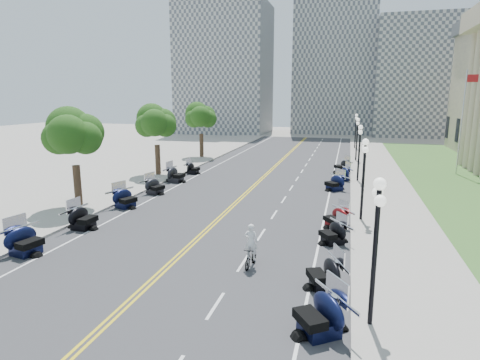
% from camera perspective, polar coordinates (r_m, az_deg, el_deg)
% --- Properties ---
extents(ground, '(160.00, 160.00, 0.00)m').
position_cam_1_polar(ground, '(23.35, -4.72, -7.08)').
color(ground, gray).
extents(road, '(16.00, 90.00, 0.01)m').
position_cam_1_polar(road, '(32.57, 1.22, -1.59)').
color(road, '#333335').
rests_on(road, ground).
extents(centerline_yellow_a, '(0.12, 90.00, 0.00)m').
position_cam_1_polar(centerline_yellow_a, '(32.59, 1.02, -1.56)').
color(centerline_yellow_a, yellow).
rests_on(centerline_yellow_a, road).
extents(centerline_yellow_b, '(0.12, 90.00, 0.00)m').
position_cam_1_polar(centerline_yellow_b, '(32.54, 1.43, -1.58)').
color(centerline_yellow_b, yellow).
rests_on(centerline_yellow_b, road).
extents(edge_line_north, '(0.12, 90.00, 0.00)m').
position_cam_1_polar(edge_line_north, '(31.69, 12.54, -2.23)').
color(edge_line_north, white).
rests_on(edge_line_north, road).
extents(edge_line_south, '(0.12, 90.00, 0.00)m').
position_cam_1_polar(edge_line_south, '(34.62, -9.12, -0.91)').
color(edge_line_south, white).
rests_on(edge_line_south, road).
extents(lane_dash_4, '(0.12, 2.00, 0.00)m').
position_cam_1_polar(lane_dash_4, '(15.45, -3.50, -17.39)').
color(lane_dash_4, white).
rests_on(lane_dash_4, road).
extents(lane_dash_5, '(0.12, 2.00, 0.00)m').
position_cam_1_polar(lane_dash_5, '(18.89, 0.44, -11.69)').
color(lane_dash_5, white).
rests_on(lane_dash_5, road).
extents(lane_dash_6, '(0.12, 2.00, 0.00)m').
position_cam_1_polar(lane_dash_6, '(22.52, 3.04, -7.75)').
color(lane_dash_6, white).
rests_on(lane_dash_6, road).
extents(lane_dash_7, '(0.12, 2.00, 0.00)m').
position_cam_1_polar(lane_dash_7, '(26.25, 4.88, -4.91)').
color(lane_dash_7, white).
rests_on(lane_dash_7, road).
extents(lane_dash_8, '(0.12, 2.00, 0.00)m').
position_cam_1_polar(lane_dash_8, '(30.05, 6.24, -2.78)').
color(lane_dash_8, white).
rests_on(lane_dash_8, road).
extents(lane_dash_9, '(0.12, 2.00, 0.00)m').
position_cam_1_polar(lane_dash_9, '(33.90, 7.30, -1.13)').
color(lane_dash_9, white).
rests_on(lane_dash_9, road).
extents(lane_dash_10, '(0.12, 2.00, 0.00)m').
position_cam_1_polar(lane_dash_10, '(37.78, 8.14, 0.18)').
color(lane_dash_10, white).
rests_on(lane_dash_10, road).
extents(lane_dash_11, '(0.12, 2.00, 0.00)m').
position_cam_1_polar(lane_dash_11, '(41.68, 8.82, 1.25)').
color(lane_dash_11, white).
rests_on(lane_dash_11, road).
extents(lane_dash_12, '(0.12, 2.00, 0.00)m').
position_cam_1_polar(lane_dash_12, '(45.60, 9.38, 2.14)').
color(lane_dash_12, white).
rests_on(lane_dash_12, road).
extents(lane_dash_13, '(0.12, 2.00, 0.00)m').
position_cam_1_polar(lane_dash_13, '(49.54, 9.86, 2.88)').
color(lane_dash_13, white).
rests_on(lane_dash_13, road).
extents(lane_dash_14, '(0.12, 2.00, 0.00)m').
position_cam_1_polar(lane_dash_14, '(53.48, 10.26, 3.52)').
color(lane_dash_14, white).
rests_on(lane_dash_14, road).
extents(lane_dash_15, '(0.12, 2.00, 0.00)m').
position_cam_1_polar(lane_dash_15, '(57.43, 10.61, 4.06)').
color(lane_dash_15, white).
rests_on(lane_dash_15, road).
extents(lane_dash_16, '(0.12, 2.00, 0.00)m').
position_cam_1_polar(lane_dash_16, '(61.39, 10.92, 4.54)').
color(lane_dash_16, white).
rests_on(lane_dash_16, road).
extents(lane_dash_17, '(0.12, 2.00, 0.00)m').
position_cam_1_polar(lane_dash_17, '(65.35, 11.19, 4.96)').
color(lane_dash_17, white).
rests_on(lane_dash_17, road).
extents(lane_dash_18, '(0.12, 2.00, 0.00)m').
position_cam_1_polar(lane_dash_18, '(69.31, 11.43, 5.33)').
color(lane_dash_18, white).
rests_on(lane_dash_18, road).
extents(lane_dash_19, '(0.12, 2.00, 0.00)m').
position_cam_1_polar(lane_dash_19, '(73.28, 11.64, 5.66)').
color(lane_dash_19, white).
rests_on(lane_dash_19, road).
extents(sidewalk_north, '(5.00, 90.00, 0.15)m').
position_cam_1_polar(sidewalk_north, '(31.79, 19.94, -2.51)').
color(sidewalk_north, '#9E9991').
rests_on(sidewalk_north, ground).
extents(sidewalk_south, '(5.00, 90.00, 0.15)m').
position_cam_1_polar(sidewalk_south, '(36.45, -15.01, -0.43)').
color(sidewalk_south, '#9E9991').
rests_on(sidewalk_south, ground).
extents(lawn, '(9.00, 60.00, 0.10)m').
position_cam_1_polar(lawn, '(40.71, 28.90, -0.29)').
color(lawn, '#356023').
rests_on(lawn, ground).
extents(distant_block_a, '(18.00, 14.00, 26.00)m').
position_cam_1_polar(distant_block_a, '(86.80, -2.16, 15.40)').
color(distant_block_a, gray).
rests_on(distant_block_a, ground).
extents(distant_block_b, '(16.00, 12.00, 30.00)m').
position_cam_1_polar(distant_block_b, '(89.15, 13.28, 16.30)').
color(distant_block_b, gray).
rests_on(distant_block_b, ground).
extents(distant_block_c, '(20.00, 14.00, 22.00)m').
position_cam_1_polar(distant_block_c, '(87.04, 25.30, 12.98)').
color(distant_block_c, gray).
rests_on(distant_block_c, ground).
extents(street_lamp_1, '(0.50, 1.20, 4.90)m').
position_cam_1_polar(street_lamp_1, '(13.73, 18.61, -9.95)').
color(street_lamp_1, black).
rests_on(street_lamp_1, sidewalk_north).
extents(street_lamp_2, '(0.50, 1.20, 4.90)m').
position_cam_1_polar(street_lamp_2, '(25.27, 17.11, -0.00)').
color(street_lamp_2, black).
rests_on(street_lamp_2, sidewalk_north).
extents(street_lamp_3, '(0.50, 1.20, 4.90)m').
position_cam_1_polar(street_lamp_3, '(37.11, 16.57, 3.66)').
color(street_lamp_3, black).
rests_on(street_lamp_3, sidewalk_north).
extents(street_lamp_4, '(0.50, 1.20, 4.90)m').
position_cam_1_polar(street_lamp_4, '(49.03, 16.29, 5.54)').
color(street_lamp_4, black).
rests_on(street_lamp_4, sidewalk_north).
extents(street_lamp_5, '(0.50, 1.20, 4.90)m').
position_cam_1_polar(street_lamp_5, '(60.97, 16.11, 6.69)').
color(street_lamp_5, black).
rests_on(street_lamp_5, sidewalk_north).
extents(flagpole, '(1.10, 0.20, 10.00)m').
position_cam_1_polar(flagpole, '(44.09, 28.97, 7.04)').
color(flagpole, silver).
rests_on(flagpole, ground).
extents(tree_2, '(4.80, 4.80, 9.20)m').
position_cam_1_polar(tree_2, '(28.89, -22.57, 5.36)').
color(tree_2, '#235619').
rests_on(tree_2, sidewalk_south).
extents(tree_3, '(4.80, 4.80, 9.20)m').
position_cam_1_polar(tree_3, '(39.05, -11.80, 7.45)').
color(tree_3, '#235619').
rests_on(tree_3, sidewalk_south).
extents(tree_4, '(4.80, 4.80, 9.20)m').
position_cam_1_polar(tree_4, '(50.04, -5.56, 8.55)').
color(tree_4, '#235619').
rests_on(tree_4, sidewalk_south).
extents(motorcycle_n_3, '(3.00, 3.00, 1.51)m').
position_cam_1_polar(motorcycle_n_3, '(13.76, 11.25, -18.00)').
color(motorcycle_n_3, black).
rests_on(motorcycle_n_3, road).
extents(motorcycle_n_4, '(2.57, 2.57, 1.36)m').
position_cam_1_polar(motorcycle_n_4, '(16.70, 11.96, -12.73)').
color(motorcycle_n_4, black).
rests_on(motorcycle_n_4, road).
extents(motorcycle_n_5, '(2.54, 2.54, 1.28)m').
position_cam_1_polar(motorcycle_n_5, '(21.56, 13.08, -7.19)').
color(motorcycle_n_5, black).
rests_on(motorcycle_n_5, road).
extents(motorcycle_n_6, '(2.56, 2.56, 1.28)m').
position_cam_1_polar(motorcycle_n_6, '(24.20, 13.50, -5.11)').
color(motorcycle_n_6, '#590A0C').
rests_on(motorcycle_n_6, road).
extents(motorcycle_n_8, '(2.83, 2.83, 1.40)m').
position_cam_1_polar(motorcycle_n_8, '(33.59, 13.31, -0.27)').
color(motorcycle_n_8, black).
rests_on(motorcycle_n_8, road).
extents(motorcycle_n_9, '(2.61, 2.61, 1.38)m').
position_cam_1_polar(motorcycle_n_9, '(37.70, 14.29, 0.96)').
color(motorcycle_n_9, black).
rests_on(motorcycle_n_9, road).
extents(motorcycle_n_10, '(2.69, 2.69, 1.40)m').
position_cam_1_polar(motorcycle_n_10, '(41.89, 14.30, 2.03)').
color(motorcycle_n_10, black).
rests_on(motorcycle_n_10, road).
extents(motorcycle_s_4, '(2.56, 2.56, 1.52)m').
position_cam_1_polar(motorcycle_s_4, '(22.20, -28.28, -7.46)').
color(motorcycle_s_4, black).
rests_on(motorcycle_s_4, road).
extents(motorcycle_s_5, '(2.15, 2.15, 1.44)m').
position_cam_1_polar(motorcycle_s_5, '(24.96, -21.45, -4.90)').
color(motorcycle_s_5, black).
rests_on(motorcycle_s_5, road).
extents(motorcycle_s_6, '(2.65, 2.65, 1.44)m').
position_cam_1_polar(motorcycle_s_6, '(28.72, -16.03, -2.41)').
color(motorcycle_s_6, black).
rests_on(motorcycle_s_6, road).
extents(motorcycle_s_7, '(2.45, 2.45, 1.35)m').
position_cam_1_polar(motorcycle_s_7, '(32.18, -12.01, -0.79)').
color(motorcycle_s_7, black).
rests_on(motorcycle_s_7, road).
extents(motorcycle_s_8, '(2.34, 2.34, 1.51)m').
position_cam_1_polar(motorcycle_s_8, '(36.31, -9.13, 0.88)').
color(motorcycle_s_8, black).
rests_on(motorcycle_s_8, road).
extents(motorcycle_s_9, '(1.93, 1.93, 1.24)m').
position_cam_1_polar(motorcycle_s_9, '(39.99, -6.70, 1.75)').
color(motorcycle_s_9, black).
rests_on(motorcycle_s_9, road).
extents(bicycle, '(0.57, 1.61, 0.95)m').
position_cam_1_polar(bicycle, '(18.35, 1.55, -10.85)').
color(bicycle, '#A51414').
rests_on(bicycle, road).
extents(cyclist_rider, '(0.61, 0.40, 1.67)m').
position_cam_1_polar(cyclist_rider, '(17.89, 1.57, -6.97)').
color(cyclist_rider, silver).
rests_on(cyclist_rider, bicycle).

